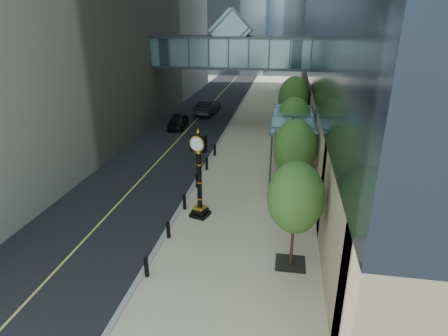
{
  "coord_description": "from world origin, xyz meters",
  "views": [
    {
      "loc": [
        2.95,
        -11.91,
        10.75
      ],
      "look_at": [
        -0.24,
        7.01,
        3.04
      ],
      "focal_mm": 30.0,
      "sensor_mm": 36.0,
      "label": 1
    }
  ],
  "objects": [
    {
      "name": "ground",
      "position": [
        0.0,
        0.0,
        0.0
      ],
      "size": [
        320.0,
        320.0,
        0.0
      ],
      "primitive_type": "plane",
      "color": "gray",
      "rests_on": "ground"
    },
    {
      "name": "road",
      "position": [
        -7.0,
        40.0,
        0.01
      ],
      "size": [
        8.0,
        180.0,
        0.02
      ],
      "primitive_type": "cube",
      "color": "black",
      "rests_on": "ground"
    },
    {
      "name": "sidewalk",
      "position": [
        1.0,
        40.0,
        0.03
      ],
      "size": [
        8.0,
        180.0,
        0.06
      ],
      "primitive_type": "cube",
      "color": "#B6AA8C",
      "rests_on": "ground"
    },
    {
      "name": "curb",
      "position": [
        -3.0,
        40.0,
        0.04
      ],
      "size": [
        0.25,
        180.0,
        0.07
      ],
      "primitive_type": "cube",
      "color": "gray",
      "rests_on": "ground"
    },
    {
      "name": "skywalk",
      "position": [
        -3.0,
        28.0,
        7.71
      ],
      "size": [
        17.0,
        4.2,
        5.8
      ],
      "color": "slate",
      "rests_on": "ground"
    },
    {
      "name": "entrance_canopy",
      "position": [
        3.48,
        14.0,
        4.19
      ],
      "size": [
        3.0,
        8.0,
        4.38
      ],
      "color": "#383F44",
      "rests_on": "ground"
    },
    {
      "name": "bollard_row",
      "position": [
        -2.7,
        9.0,
        0.51
      ],
      "size": [
        0.2,
        16.2,
        0.9
      ],
      "color": "black",
      "rests_on": "sidewalk"
    },
    {
      "name": "street_trees",
      "position": [
        3.6,
        16.19,
        3.67
      ],
      "size": [
        2.87,
        28.42,
        5.91
      ],
      "color": "black",
      "rests_on": "sidewalk"
    },
    {
      "name": "street_clock",
      "position": [
        -1.59,
        6.76,
        2.29
      ],
      "size": [
        1.2,
        1.2,
        5.14
      ],
      "rotation": [
        0.0,
        0.0,
        -0.3
      ],
      "color": "black",
      "rests_on": "sidewalk"
    },
    {
      "name": "pedestrian",
      "position": [
        3.39,
        12.23,
        0.85
      ],
      "size": [
        0.68,
        0.56,
        1.59
      ],
      "primitive_type": "imported",
      "rotation": [
        0.0,
        0.0,
        2.77
      ],
      "color": "beige",
      "rests_on": "sidewalk"
    },
    {
      "name": "car_near",
      "position": [
        -8.15,
        24.93,
        0.73
      ],
      "size": [
        1.94,
        4.27,
        1.42
      ],
      "primitive_type": "imported",
      "rotation": [
        0.0,
        0.0,
        0.06
      ],
      "color": "black",
      "rests_on": "road"
    },
    {
      "name": "car_far",
      "position": [
        -6.31,
        31.28,
        0.87
      ],
      "size": [
        2.31,
        5.3,
        1.7
      ],
      "primitive_type": "imported",
      "rotation": [
        0.0,
        0.0,
        3.04
      ],
      "color": "black",
      "rests_on": "road"
    }
  ]
}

